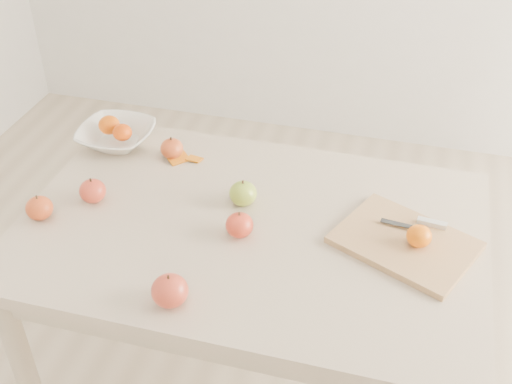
# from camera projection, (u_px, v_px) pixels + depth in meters

# --- Properties ---
(table) EXTENTS (1.20, 0.80, 0.75)m
(table) POSITION_uv_depth(u_px,v_px,m) (251.00, 253.00, 1.72)
(table) COLOR beige
(table) RESTS_ON ground
(cutting_board) EXTENTS (0.39, 0.35, 0.02)m
(cutting_board) POSITION_uv_depth(u_px,v_px,m) (405.00, 243.00, 1.59)
(cutting_board) COLOR tan
(cutting_board) RESTS_ON table
(board_tangerine) EXTENTS (0.06, 0.06, 0.05)m
(board_tangerine) POSITION_uv_depth(u_px,v_px,m) (419.00, 236.00, 1.56)
(board_tangerine) COLOR orange
(board_tangerine) RESTS_ON cutting_board
(fruit_bowl) EXTENTS (0.23, 0.23, 0.06)m
(fruit_bowl) POSITION_uv_depth(u_px,v_px,m) (116.00, 136.00, 1.96)
(fruit_bowl) COLOR white
(fruit_bowl) RESTS_ON table
(bowl_tangerine_near) EXTENTS (0.07, 0.07, 0.06)m
(bowl_tangerine_near) POSITION_uv_depth(u_px,v_px,m) (109.00, 125.00, 1.96)
(bowl_tangerine_near) COLOR #CB5E07
(bowl_tangerine_near) RESTS_ON fruit_bowl
(bowl_tangerine_far) EXTENTS (0.06, 0.06, 0.05)m
(bowl_tangerine_far) POSITION_uv_depth(u_px,v_px,m) (122.00, 132.00, 1.93)
(bowl_tangerine_far) COLOR #DA5007
(bowl_tangerine_far) RESTS_ON fruit_bowl
(orange_peel_a) EXTENTS (0.07, 0.07, 0.01)m
(orange_peel_a) POSITION_uv_depth(u_px,v_px,m) (178.00, 160.00, 1.90)
(orange_peel_a) COLOR #C8690E
(orange_peel_a) RESTS_ON table
(orange_peel_b) EXTENTS (0.05, 0.04, 0.01)m
(orange_peel_b) POSITION_uv_depth(u_px,v_px,m) (194.00, 160.00, 1.90)
(orange_peel_b) COLOR #CB6A0E
(orange_peel_b) RESTS_ON table
(paring_knife) EXTENTS (0.17, 0.05, 0.01)m
(paring_knife) POSITION_uv_depth(u_px,v_px,m) (427.00, 223.00, 1.63)
(paring_knife) COLOR silver
(paring_knife) RESTS_ON cutting_board
(apple_green) EXTENTS (0.08, 0.08, 0.07)m
(apple_green) POSITION_uv_depth(u_px,v_px,m) (243.00, 193.00, 1.72)
(apple_green) COLOR #6C9E21
(apple_green) RESTS_ON table
(apple_red_c) EXTENTS (0.08, 0.08, 0.08)m
(apple_red_c) POSITION_uv_depth(u_px,v_px,m) (170.00, 291.00, 1.42)
(apple_red_c) COLOR maroon
(apple_red_c) RESTS_ON table
(apple_red_a) EXTENTS (0.07, 0.07, 0.06)m
(apple_red_a) POSITION_uv_depth(u_px,v_px,m) (172.00, 148.00, 1.90)
(apple_red_a) COLOR maroon
(apple_red_a) RESTS_ON table
(apple_red_e) EXTENTS (0.07, 0.07, 0.06)m
(apple_red_e) POSITION_uv_depth(u_px,v_px,m) (239.00, 225.00, 1.61)
(apple_red_e) COLOR maroon
(apple_red_e) RESTS_ON table
(apple_red_d) EXTENTS (0.07, 0.07, 0.06)m
(apple_red_d) POSITION_uv_depth(u_px,v_px,m) (39.00, 208.00, 1.67)
(apple_red_d) COLOR #951304
(apple_red_d) RESTS_ON table
(apple_red_b) EXTENTS (0.07, 0.07, 0.07)m
(apple_red_b) POSITION_uv_depth(u_px,v_px,m) (93.00, 191.00, 1.73)
(apple_red_b) COLOR maroon
(apple_red_b) RESTS_ON table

